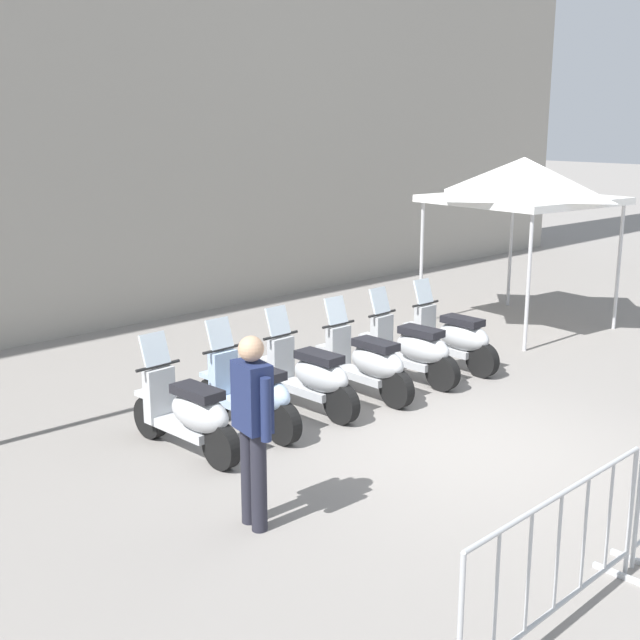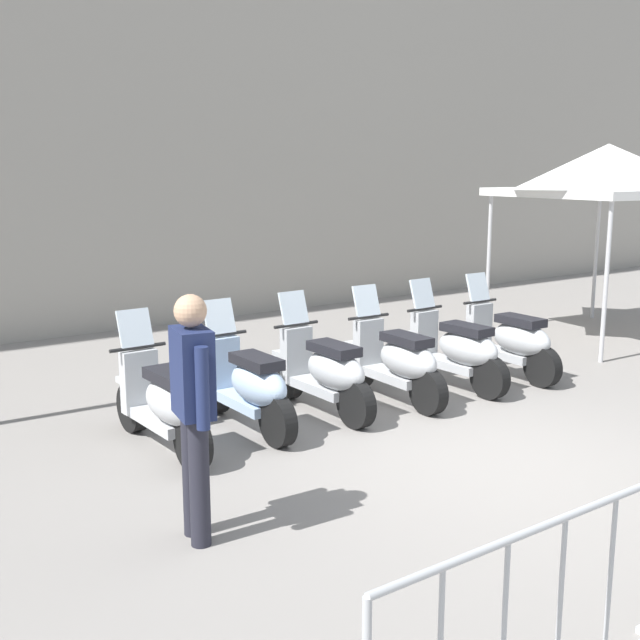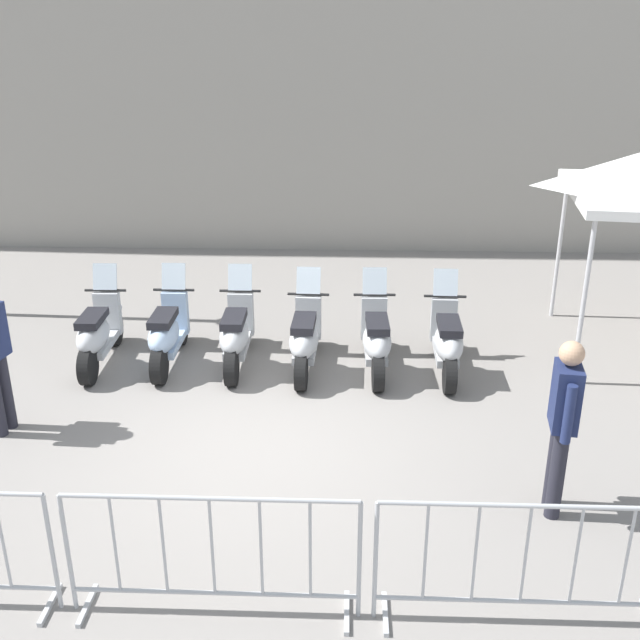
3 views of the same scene
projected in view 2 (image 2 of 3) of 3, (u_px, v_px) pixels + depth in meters
name	position (u px, v px, depth m)	size (l,w,h in m)	color
ground_plane	(499.00, 462.00, 6.80)	(120.00, 120.00, 0.00)	gray
motorcycle_0	(164.00, 403.00, 6.99)	(0.64, 1.72, 1.24)	black
motorcycle_1	(248.00, 386.00, 7.55)	(0.61, 1.72, 1.24)	black
motorcycle_2	(324.00, 372.00, 8.06)	(0.62, 1.72, 1.24)	black
motorcycle_3	(396.00, 362.00, 8.50)	(0.57, 1.73, 1.24)	black
motorcycle_4	(455.00, 351.00, 9.03)	(0.64, 1.72, 1.24)	black
motorcycle_5	(509.00, 341.00, 9.53)	(0.58, 1.73, 1.24)	black
barrier_segment_0	(559.00, 626.00, 3.45)	(2.23, 0.71, 1.07)	#B2B5B7
officer_near_row_end	(193.00, 404.00, 5.20)	(0.24, 0.55, 1.73)	#23232D
canopy_tent	(607.00, 171.00, 11.42)	(2.62, 2.62, 2.91)	silver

